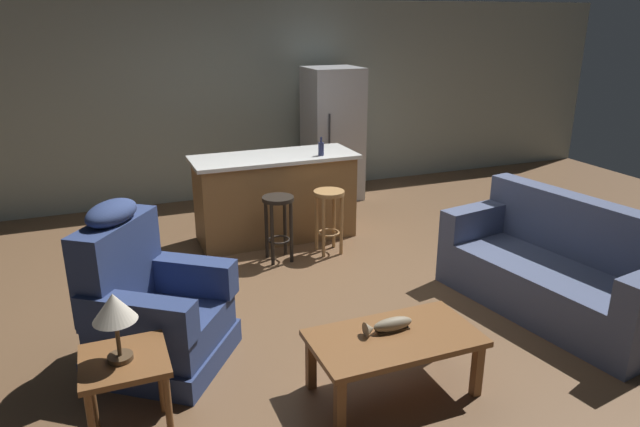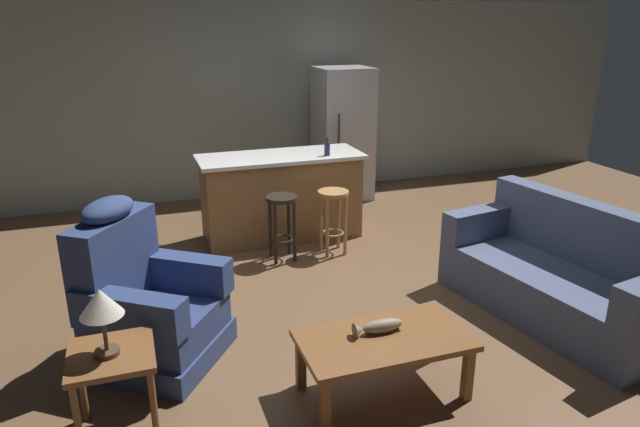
{
  "view_description": "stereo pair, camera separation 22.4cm",
  "coord_description": "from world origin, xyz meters",
  "px_view_note": "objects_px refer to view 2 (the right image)",
  "views": [
    {
      "loc": [
        -1.78,
        -4.46,
        2.37
      ],
      "look_at": [
        -0.04,
        -0.1,
        0.75
      ],
      "focal_mm": 32.0,
      "sensor_mm": 36.0,
      "label": 1
    },
    {
      "loc": [
        -1.57,
        -4.54,
        2.37
      ],
      "look_at": [
        -0.04,
        -0.1,
        0.75
      ],
      "focal_mm": 32.0,
      "sensor_mm": 36.0,
      "label": 2
    }
  ],
  "objects_px": {
    "coffee_table": "(384,345)",
    "fish_figurine": "(378,327)",
    "bottle_tall_green": "(327,149)",
    "bar_stool_left": "(282,216)",
    "refrigerator": "(343,134)",
    "couch": "(561,277)",
    "kitchen_island": "(281,196)",
    "end_table": "(113,367)",
    "table_lamp": "(101,306)",
    "recliner_near_lamp": "(146,305)",
    "bar_stool_right": "(333,210)"
  },
  "relations": [
    {
      "from": "fish_figurine",
      "to": "bar_stool_right",
      "type": "xyz_separation_m",
      "value": [
        0.54,
        2.3,
        0.01
      ]
    },
    {
      "from": "table_lamp",
      "to": "refrigerator",
      "type": "relative_size",
      "value": 0.23
    },
    {
      "from": "end_table",
      "to": "bar_stool_right",
      "type": "height_order",
      "value": "bar_stool_right"
    },
    {
      "from": "coffee_table",
      "to": "kitchen_island",
      "type": "bearing_deg",
      "value": 87.36
    },
    {
      "from": "couch",
      "to": "coffee_table",
      "type": "bearing_deg",
      "value": 5.76
    },
    {
      "from": "bar_stool_left",
      "to": "bar_stool_right",
      "type": "distance_m",
      "value": 0.55
    },
    {
      "from": "end_table",
      "to": "coffee_table",
      "type": "bearing_deg",
      "value": -5.28
    },
    {
      "from": "kitchen_island",
      "to": "bottle_tall_green",
      "type": "bearing_deg",
      "value": -21.56
    },
    {
      "from": "coffee_table",
      "to": "recliner_near_lamp",
      "type": "distance_m",
      "value": 1.72
    },
    {
      "from": "bar_stool_left",
      "to": "bottle_tall_green",
      "type": "relative_size",
      "value": 3.36
    },
    {
      "from": "couch",
      "to": "bar_stool_left",
      "type": "distance_m",
      "value": 2.64
    },
    {
      "from": "coffee_table",
      "to": "fish_figurine",
      "type": "bearing_deg",
      "value": 101.75
    },
    {
      "from": "recliner_near_lamp",
      "to": "refrigerator",
      "type": "distance_m",
      "value": 4.29
    },
    {
      "from": "end_table",
      "to": "bottle_tall_green",
      "type": "height_order",
      "value": "bottle_tall_green"
    },
    {
      "from": "fish_figurine",
      "to": "end_table",
      "type": "xyz_separation_m",
      "value": [
        -1.64,
        0.09,
        -0.0
      ]
    },
    {
      "from": "end_table",
      "to": "kitchen_island",
      "type": "relative_size",
      "value": 0.31
    },
    {
      "from": "bar_stool_left",
      "to": "refrigerator",
      "type": "height_order",
      "value": "refrigerator"
    },
    {
      "from": "fish_figurine",
      "to": "table_lamp",
      "type": "xyz_separation_m",
      "value": [
        -1.65,
        0.07,
        0.41
      ]
    },
    {
      "from": "recliner_near_lamp",
      "to": "kitchen_island",
      "type": "height_order",
      "value": "recliner_near_lamp"
    },
    {
      "from": "kitchen_island",
      "to": "refrigerator",
      "type": "relative_size",
      "value": 1.02
    },
    {
      "from": "fish_figurine",
      "to": "kitchen_island",
      "type": "relative_size",
      "value": 0.19
    },
    {
      "from": "couch",
      "to": "kitchen_island",
      "type": "xyz_separation_m",
      "value": [
        -1.7,
        2.49,
        0.14
      ]
    },
    {
      "from": "recliner_near_lamp",
      "to": "end_table",
      "type": "height_order",
      "value": "recliner_near_lamp"
    },
    {
      "from": "recliner_near_lamp",
      "to": "refrigerator",
      "type": "bearing_deg",
      "value": 85.4
    },
    {
      "from": "couch",
      "to": "recliner_near_lamp",
      "type": "xyz_separation_m",
      "value": [
        -3.27,
        0.45,
        0.08
      ]
    },
    {
      "from": "end_table",
      "to": "kitchen_island",
      "type": "xyz_separation_m",
      "value": [
        1.79,
        2.84,
        0.02
      ]
    },
    {
      "from": "end_table",
      "to": "refrigerator",
      "type": "distance_m",
      "value": 5.04
    },
    {
      "from": "end_table",
      "to": "kitchen_island",
      "type": "distance_m",
      "value": 3.36
    },
    {
      "from": "kitchen_island",
      "to": "bar_stool_right",
      "type": "xyz_separation_m",
      "value": [
        0.39,
        -0.63,
        -0.01
      ]
    },
    {
      "from": "kitchen_island",
      "to": "end_table",
      "type": "bearing_deg",
      "value": -122.14
    },
    {
      "from": "table_lamp",
      "to": "bar_stool_right",
      "type": "height_order",
      "value": "table_lamp"
    },
    {
      "from": "end_table",
      "to": "bar_stool_right",
      "type": "xyz_separation_m",
      "value": [
        2.17,
        2.21,
        0.01
      ]
    },
    {
      "from": "recliner_near_lamp",
      "to": "kitchen_island",
      "type": "relative_size",
      "value": 0.67
    },
    {
      "from": "recliner_near_lamp",
      "to": "bottle_tall_green",
      "type": "xyz_separation_m",
      "value": [
        2.04,
        1.85,
        0.6
      ]
    },
    {
      "from": "fish_figurine",
      "to": "bottle_tall_green",
      "type": "xyz_separation_m",
      "value": [
        0.63,
        2.74,
        0.56
      ]
    },
    {
      "from": "coffee_table",
      "to": "end_table",
      "type": "relative_size",
      "value": 1.96
    },
    {
      "from": "coffee_table",
      "to": "table_lamp",
      "type": "xyz_separation_m",
      "value": [
        -1.66,
        0.14,
        0.5
      ]
    },
    {
      "from": "couch",
      "to": "end_table",
      "type": "bearing_deg",
      "value": -3.76
    },
    {
      "from": "couch",
      "to": "end_table",
      "type": "height_order",
      "value": "couch"
    },
    {
      "from": "recliner_near_lamp",
      "to": "table_lamp",
      "type": "bearing_deg",
      "value": -70.25
    },
    {
      "from": "coffee_table",
      "to": "bar_stool_right",
      "type": "bearing_deg",
      "value": 77.5
    },
    {
      "from": "end_table",
      "to": "refrigerator",
      "type": "height_order",
      "value": "refrigerator"
    },
    {
      "from": "kitchen_island",
      "to": "bar_stool_left",
      "type": "bearing_deg",
      "value": -104.77
    },
    {
      "from": "fish_figurine",
      "to": "end_table",
      "type": "height_order",
      "value": "end_table"
    },
    {
      "from": "recliner_near_lamp",
      "to": "couch",
      "type": "bearing_deg",
      "value": 28.0
    },
    {
      "from": "refrigerator",
      "to": "bottle_tall_green",
      "type": "bearing_deg",
      "value": -117.58
    },
    {
      "from": "table_lamp",
      "to": "couch",
      "type": "bearing_deg",
      "value": 5.9
    },
    {
      "from": "refrigerator",
      "to": "bar_stool_right",
      "type": "bearing_deg",
      "value": -113.98
    },
    {
      "from": "fish_figurine",
      "to": "bottle_tall_green",
      "type": "bearing_deg",
      "value": 77.13
    },
    {
      "from": "fish_figurine",
      "to": "couch",
      "type": "xyz_separation_m",
      "value": [
        1.86,
        0.44,
        -0.12
      ]
    }
  ]
}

